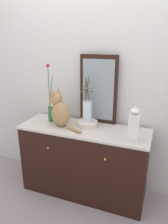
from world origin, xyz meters
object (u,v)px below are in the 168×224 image
Objects in this scene: sideboard at (84,161)px; cat_sitting at (60,111)px; bowl_porcelain at (87,123)px; vase_slim_green at (50,109)px; mirror_leaning at (98,90)px; vase_glass_clear at (87,109)px; jar_lidded_porcelain at (134,125)px.

cat_sitting reaches higher than sideboard.
bowl_porcelain is (0.29, 0.09, -0.14)m from cat_sitting.
vase_slim_green is (-0.16, 0.07, -0.01)m from cat_sitting.
sideboard is at bearing -6.17° from vase_slim_green.
bowl_porcelain is (0.01, 0.06, 0.43)m from sideboard.
bowl_porcelain is at bearing 78.65° from sideboard.
mirror_leaning is (0.08, 0.22, 0.78)m from sideboard.
mirror_leaning is at bearing 64.60° from vase_glass_clear.
vase_slim_green is 0.46m from bowl_porcelain.
bowl_porcelain is 0.56m from jar_lidded_porcelain.
mirror_leaning is 3.31× the size of bowl_porcelain.
sideboard is 6.18× the size of bowl_porcelain.
vase_glass_clear reaches higher than jar_lidded_porcelain.
sideboard is 4.12× the size of jar_lidded_porcelain.
vase_glass_clear is (-0.07, -0.15, -0.18)m from mirror_leaning.
mirror_leaning is at bearing 144.41° from jar_lidded_porcelain.
mirror_leaning reaches higher than jar_lidded_porcelain.
cat_sitting is 0.81m from jar_lidded_porcelain.
vase_slim_green is 0.97m from jar_lidded_porcelain.
bowl_porcelain reaches higher than sideboard.
mirror_leaning reaches higher than bowl_porcelain.
cat_sitting is at bearing -162.94° from vase_glass_clear.
vase_slim_green reaches higher than vase_glass_clear.
vase_glass_clear is 1.42× the size of jar_lidded_porcelain.
vase_glass_clear is at bearing 2.30° from vase_slim_green.
cat_sitting is 0.17m from vase_slim_green.
jar_lidded_porcelain reaches higher than bowl_porcelain.
bowl_porcelain is at bearing 2.30° from vase_slim_green.
vase_slim_green is at bearing 173.83° from sideboard.
sideboard is at bearing -101.35° from bowl_porcelain.
vase_glass_clear is at bearing 17.06° from cat_sitting.
mirror_leaning is at bearing 64.63° from bowl_porcelain.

